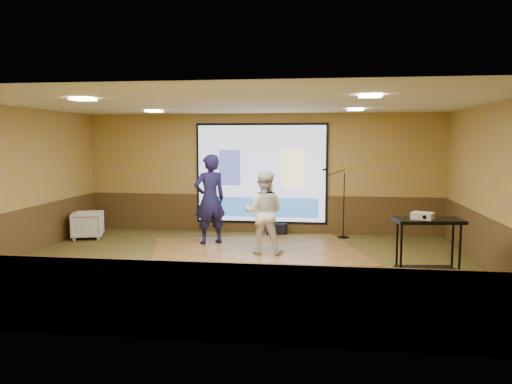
# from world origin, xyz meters

# --- Properties ---
(ground) EXTENTS (9.00, 9.00, 0.00)m
(ground) POSITION_xyz_m (0.00, 0.00, 0.00)
(ground) COLOR #313B1B
(ground) RESTS_ON ground
(room_shell) EXTENTS (9.04, 7.04, 3.02)m
(room_shell) POSITION_xyz_m (0.00, 0.00, 2.09)
(room_shell) COLOR #A78645
(room_shell) RESTS_ON ground
(wainscot_back) EXTENTS (9.00, 0.04, 0.95)m
(wainscot_back) POSITION_xyz_m (0.00, 3.48, 0.47)
(wainscot_back) COLOR #493618
(wainscot_back) RESTS_ON ground
(wainscot_front) EXTENTS (9.00, 0.04, 0.95)m
(wainscot_front) POSITION_xyz_m (0.00, -3.48, 0.47)
(wainscot_front) COLOR #493618
(wainscot_front) RESTS_ON ground
(wainscot_left) EXTENTS (0.04, 7.00, 0.95)m
(wainscot_left) POSITION_xyz_m (-4.48, 0.00, 0.47)
(wainscot_left) COLOR #493618
(wainscot_left) RESTS_ON ground
(wainscot_right) EXTENTS (0.04, 7.00, 0.95)m
(wainscot_right) POSITION_xyz_m (4.48, 0.00, 0.47)
(wainscot_right) COLOR #493618
(wainscot_right) RESTS_ON ground
(projector_screen) EXTENTS (3.32, 0.06, 2.52)m
(projector_screen) POSITION_xyz_m (0.00, 3.44, 1.47)
(projector_screen) COLOR black
(projector_screen) RESTS_ON room_shell
(downlight_nw) EXTENTS (0.32, 0.32, 0.02)m
(downlight_nw) POSITION_xyz_m (-2.20, 1.80, 2.97)
(downlight_nw) COLOR #FFEABF
(downlight_nw) RESTS_ON room_shell
(downlight_ne) EXTENTS (0.32, 0.32, 0.02)m
(downlight_ne) POSITION_xyz_m (2.20, 1.80, 2.97)
(downlight_ne) COLOR #FFEABF
(downlight_ne) RESTS_ON room_shell
(downlight_sw) EXTENTS (0.32, 0.32, 0.02)m
(downlight_sw) POSITION_xyz_m (-2.20, -1.50, 2.97)
(downlight_sw) COLOR #FFEABF
(downlight_sw) RESTS_ON room_shell
(downlight_se) EXTENTS (0.32, 0.32, 0.02)m
(downlight_se) POSITION_xyz_m (2.20, -1.50, 2.97)
(downlight_se) COLOR #FFEABF
(downlight_se) RESTS_ON room_shell
(dance_floor) EXTENTS (4.97, 4.27, 0.03)m
(dance_floor) POSITION_xyz_m (0.16, 1.21, 0.02)
(dance_floor) COLOR brown
(dance_floor) RESTS_ON ground
(player_left) EXTENTS (0.87, 0.81, 2.00)m
(player_left) POSITION_xyz_m (-0.95, 1.80, 1.03)
(player_left) COLOR #15133B
(player_left) RESTS_ON dance_floor
(player_right) EXTENTS (0.82, 0.64, 1.69)m
(player_right) POSITION_xyz_m (0.35, 0.98, 0.87)
(player_right) COLOR beige
(player_right) RESTS_ON dance_floor
(av_table) EXTENTS (1.04, 0.55, 1.10)m
(av_table) POSITION_xyz_m (3.20, -0.86, 0.80)
(av_table) COLOR black
(av_table) RESTS_ON ground
(projector) EXTENTS (0.40, 0.37, 0.11)m
(projector) POSITION_xyz_m (3.11, -0.91, 1.15)
(projector) COLOR silver
(projector) RESTS_ON av_table
(mic_stand) EXTENTS (0.66, 0.27, 1.68)m
(mic_stand) POSITION_xyz_m (1.99, 3.03, 0.49)
(mic_stand) COLOR black
(mic_stand) RESTS_ON ground
(banquet_chair) EXTENTS (0.90, 0.89, 0.65)m
(banquet_chair) POSITION_xyz_m (-4.00, 2.12, 0.32)
(banquet_chair) COLOR gray
(banquet_chair) RESTS_ON ground
(duffel_bag) EXTENTS (0.49, 0.37, 0.28)m
(duffel_bag) POSITION_xyz_m (0.43, 3.18, 0.14)
(duffel_bag) COLOR black
(duffel_bag) RESTS_ON ground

